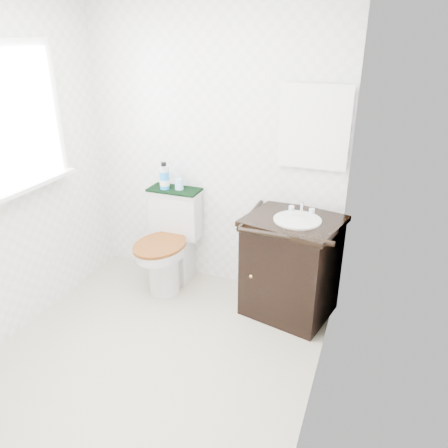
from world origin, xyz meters
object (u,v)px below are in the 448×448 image
Objects in this scene: trash_bin at (258,276)px; cup at (179,184)px; vanity at (291,264)px; toilet at (171,246)px; mouthwash_bottle at (164,177)px.

cup is at bearing -179.86° from trash_bin.
vanity is 3.20× the size of trash_bin.
cup is at bearing 72.40° from toilet.
mouthwash_bottle is at bearing 172.12° from vanity.
toilet is at bearing -107.60° from cup.
toilet is 9.00× the size of cup.
cup is (-0.73, -0.00, 0.76)m from trash_bin.
vanity is (1.08, -0.06, 0.06)m from toilet.
mouthwash_bottle is 2.48× the size of cup.
vanity is at bearing -7.88° from mouthwash_bottle.
mouthwash_bottle reaches higher than trash_bin.
toilet is 0.56m from cup.
vanity is 9.83× the size of cup.
toilet is at bearing -52.30° from mouthwash_bottle.
trash_bin is 1.18m from mouthwash_bottle.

